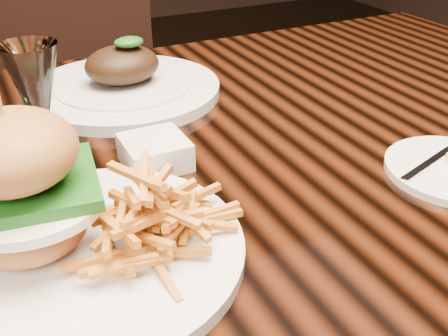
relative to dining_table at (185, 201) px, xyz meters
name	(u,v)px	position (x,y,z in m)	size (l,w,h in m)	color
dining_table	(185,201)	(0.00, 0.00, 0.00)	(1.60, 0.90, 0.75)	black
burger_plate	(81,214)	(-0.17, -0.16, 0.13)	(0.30, 0.30, 0.20)	silver
ramekin	(155,152)	(-0.04, -0.01, 0.09)	(0.08, 0.08, 0.04)	silver
wine_glass	(35,85)	(-0.17, 0.00, 0.20)	(0.06, 0.06, 0.17)	white
far_dish	(124,84)	(-0.01, 0.23, 0.10)	(0.31, 0.31, 0.10)	silver
chair_far	(83,81)	(0.05, 0.89, -0.13)	(0.51, 0.52, 0.95)	black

